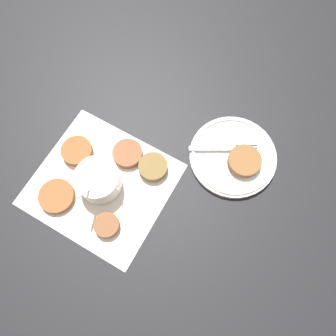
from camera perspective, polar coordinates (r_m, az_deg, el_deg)
The scene contains 11 objects.
ground_plane at distance 0.84m, azimuth -11.33°, elevation -4.69°, with size 4.00×4.00×0.00m, color black.
napkin at distance 0.85m, azimuth -11.47°, elevation -2.76°, with size 0.33×0.31×0.00m.
sauce_bowl at distance 0.82m, azimuth -11.89°, elevation -2.21°, with size 0.12×0.13×0.11m.
fritter_0 at distance 0.81m, azimuth -10.63°, elevation -9.74°, with size 0.06×0.06×0.02m.
fritter_1 at distance 0.86m, azimuth -18.81°, elevation -4.67°, with size 0.09×0.09×0.02m.
fritter_2 at distance 0.88m, azimuth -15.55°, elevation 2.83°, with size 0.08×0.08×0.02m.
fritter_3 at distance 0.85m, azimuth -7.30°, elevation 2.63°, with size 0.08×0.08×0.02m.
fritter_4 at distance 0.83m, azimuth -2.63°, elevation 0.16°, with size 0.07×0.07×0.02m.
serving_plate at distance 0.86m, azimuth 11.24°, elevation 2.08°, with size 0.23×0.23×0.02m.
fritter_on_plate at distance 0.85m, azimuth 13.17°, elevation 1.22°, with size 0.08×0.08×0.02m.
fork at distance 0.86m, azimuth 11.15°, elevation 3.36°, with size 0.17×0.11×0.00m.
Camera 1 is at (0.25, -0.10, 0.80)m, focal length 35.00 mm.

